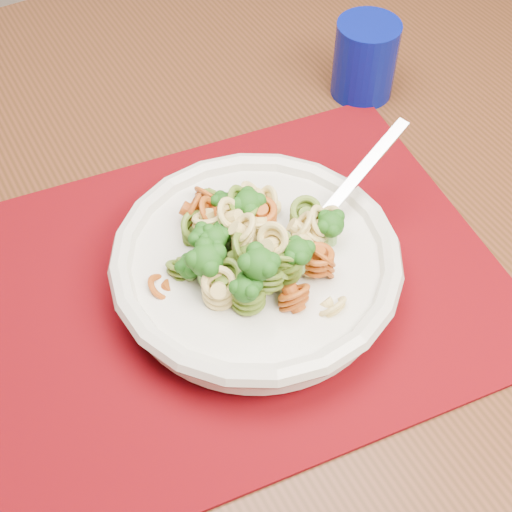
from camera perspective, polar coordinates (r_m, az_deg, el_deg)
name	(u,v)px	position (r m, az deg, el deg)	size (l,w,h in m)	color
dining_table	(135,306)	(0.75, -9.66, -3.95)	(1.47, 1.01, 0.71)	#502816
placemat	(234,284)	(0.64, -1.76, -2.26)	(0.47, 0.36, 0.00)	#5B0403
pasta_bowl	(256,264)	(0.61, 0.00, -0.63)	(0.25, 0.25, 0.05)	beige
pasta_broccoli_heap	(256,252)	(0.60, 0.00, 0.36)	(0.21, 0.21, 0.06)	#E8C072
fork	(310,232)	(0.62, 4.30, 1.91)	(0.19, 0.02, 0.01)	silver
tumbler	(365,59)	(0.82, 8.71, 15.30)	(0.07, 0.07, 0.09)	#040E60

